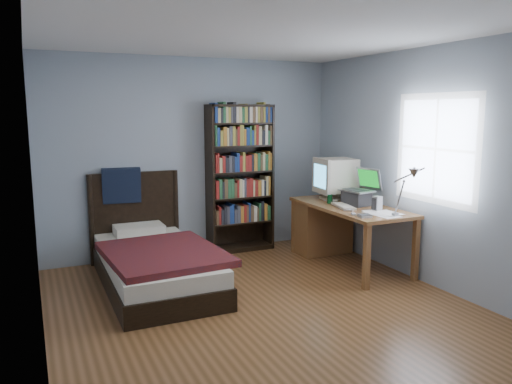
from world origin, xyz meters
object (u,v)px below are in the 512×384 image
(desk, at_px, (329,223))
(laptop, at_px, (358,195))
(speaker, at_px, (377,203))
(bookshelf, at_px, (240,178))
(desk_lamp, at_px, (411,178))
(keyboard, at_px, (343,206))
(bed, at_px, (153,260))
(crt_monitor, at_px, (335,176))
(soda_can, at_px, (330,199))

(desk, xyz_separation_m, laptop, (0.10, -0.46, 0.43))
(speaker, bearing_deg, bookshelf, 116.17)
(desk_lamp, height_order, bookshelf, bookshelf)
(keyboard, bearing_deg, speaker, -41.75)
(keyboard, distance_m, bed, 2.24)
(desk, xyz_separation_m, crt_monitor, (0.06, -0.02, 0.61))
(crt_monitor, bearing_deg, desk_lamp, -93.51)
(desk, height_order, crt_monitor, crt_monitor)
(laptop, relative_size, speaker, 2.66)
(soda_can, bearing_deg, keyboard, -88.18)
(bookshelf, bearing_deg, crt_monitor, -36.68)
(soda_can, relative_size, bed, 0.05)
(desk_lamp, distance_m, speaker, 0.76)
(desk_lamp, distance_m, bed, 2.81)
(laptop, bearing_deg, speaker, -91.65)
(desk, relative_size, bookshelf, 0.85)
(crt_monitor, bearing_deg, speaker, -87.87)
(desk_lamp, distance_m, bookshelf, 2.39)
(desk, distance_m, bed, 2.29)
(bed, bearing_deg, desk_lamp, -31.81)
(soda_can, bearing_deg, speaker, -68.35)
(desk, relative_size, laptop, 3.73)
(crt_monitor, distance_m, keyboard, 0.60)
(keyboard, distance_m, bookshelf, 1.47)
(bed, bearing_deg, speaker, -17.35)
(laptop, distance_m, bookshelf, 1.56)
(keyboard, bearing_deg, desk_lamp, -70.83)
(keyboard, relative_size, bed, 0.19)
(desk, xyz_separation_m, soda_can, (-0.15, -0.24, 0.37))
(speaker, relative_size, bed, 0.08)
(laptop, xyz_separation_m, soda_can, (-0.25, 0.22, -0.06))
(speaker, height_order, soda_can, speaker)
(speaker, bearing_deg, soda_can, 104.64)
(laptop, bearing_deg, bed, 171.30)
(desk, relative_size, desk_lamp, 2.89)
(laptop, xyz_separation_m, bookshelf, (-1.02, 1.17, 0.11))
(crt_monitor, xyz_separation_m, speaker, (0.03, -0.82, -0.21))
(keyboard, xyz_separation_m, bed, (-2.14, 0.42, -0.49))
(speaker, bearing_deg, desk_lamp, -107.45)
(desk, bearing_deg, soda_can, -121.82)
(keyboard, distance_m, soda_can, 0.28)
(desk_lamp, height_order, soda_can, desk_lamp)
(desk, bearing_deg, laptop, -77.54)
(soda_can, bearing_deg, bookshelf, 129.21)
(crt_monitor, distance_m, bookshelf, 1.23)
(laptop, bearing_deg, desk, 102.46)
(desk_lamp, distance_m, keyboard, 1.08)
(laptop, distance_m, bed, 2.48)
(crt_monitor, height_order, desk_lamp, desk_lamp)
(desk, relative_size, bed, 0.77)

